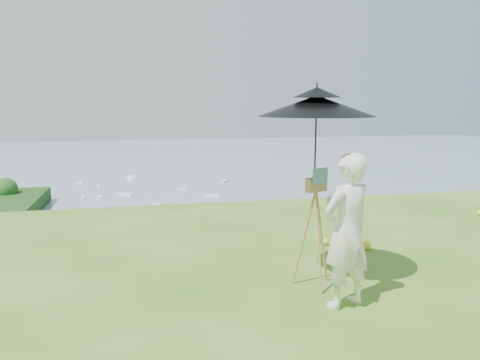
{
  "coord_description": "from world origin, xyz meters",
  "views": [
    {
      "loc": [
        -2.24,
        -3.07,
        2.21
      ],
      "look_at": [
        -0.62,
        4.41,
        0.93
      ],
      "focal_mm": 35.0,
      "sensor_mm": 36.0,
      "label": 1
    }
  ],
  "objects": [
    {
      "name": "painter",
      "position": [
        -0.1,
        1.41,
        0.84
      ],
      "size": [
        0.72,
        0.6,
        1.69
      ],
      "primitive_type": "imported",
      "rotation": [
        0.0,
        0.0,
        3.5
      ],
      "color": "white",
      "rests_on": "ground"
    },
    {
      "name": "shoreline_tier",
      "position": [
        0.0,
        75.0,
        -36.0
      ],
      "size": [
        170.0,
        28.0,
        8.0
      ],
      "primitive_type": "cube",
      "color": "#736C5C",
      "rests_on": "bay_water"
    },
    {
      "name": "slope_trees",
      "position": [
        0.0,
        35.0,
        -15.0
      ],
      "size": [
        110.0,
        50.0,
        6.0
      ],
      "primitive_type": null,
      "color": "#1E4615",
      "rests_on": "forest_slope"
    },
    {
      "name": "wildflowers",
      "position": [
        0.0,
        0.25,
        0.06
      ],
      "size": [
        10.0,
        10.5,
        0.12
      ],
      "primitive_type": null,
      "color": "yellow",
      "rests_on": "ground"
    },
    {
      "name": "painter_cap",
      "position": [
        -0.1,
        1.41,
        1.64
      ],
      "size": [
        0.26,
        0.27,
        0.1
      ],
      "primitive_type": null,
      "rotation": [
        0.0,
        0.0,
        0.44
      ],
      "color": "#C56E6C",
      "rests_on": "painter"
    },
    {
      "name": "harbor_town",
      "position": [
        0.0,
        75.0,
        -29.5
      ],
      "size": [
        110.0,
        22.0,
        5.0
      ],
      "primitive_type": null,
      "color": "silver",
      "rests_on": "shoreline_tier"
    },
    {
      "name": "bay_water",
      "position": [
        0.0,
        240.0,
        -34.0
      ],
      "size": [
        700.0,
        700.0,
        0.0
      ],
      "primitive_type": "plane",
      "color": "#7289A3",
      "rests_on": "ground"
    },
    {
      "name": "field_easel",
      "position": [
        -0.22,
        2.01,
        0.73
      ],
      "size": [
        0.73,
        0.73,
        1.45
      ],
      "primitive_type": null,
      "rotation": [
        0.0,
        0.0,
        0.43
      ],
      "color": "olive",
      "rests_on": "ground"
    },
    {
      "name": "sun_umbrella",
      "position": [
        -0.23,
        2.04,
        1.81
      ],
      "size": [
        1.79,
        1.79,
        1.23
      ],
      "primitive_type": null,
      "rotation": [
        0.0,
        0.0,
        0.42
      ],
      "color": "black",
      "rests_on": "field_easel"
    },
    {
      "name": "moored_boats",
      "position": [
        -12.5,
        161.0,
        -33.65
      ],
      "size": [
        140.0,
        140.0,
        0.7
      ],
      "primitive_type": null,
      "color": "white",
      "rests_on": "bay_water"
    }
  ]
}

